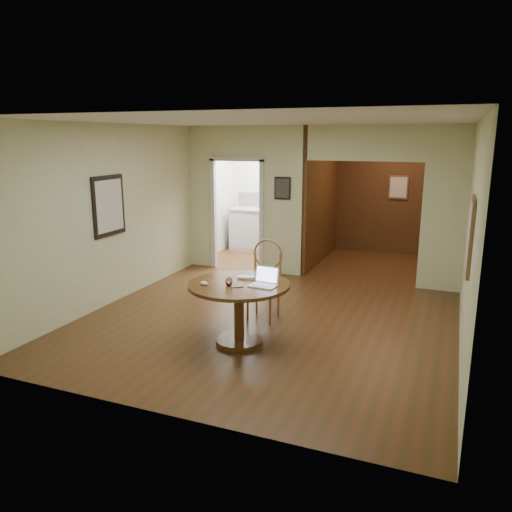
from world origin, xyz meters
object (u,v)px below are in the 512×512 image
at_px(dining_table, 239,299).
at_px(open_laptop, 265,280).
at_px(closed_laptop, 250,278).
at_px(chair, 265,275).

distance_m(dining_table, open_laptop, 0.42).
height_order(dining_table, closed_laptop, closed_laptop).
relative_size(chair, open_laptop, 3.45).
bearing_deg(chair, dining_table, -88.08).
xyz_separation_m(dining_table, closed_laptop, (0.06, 0.22, 0.21)).
relative_size(chair, closed_laptop, 3.29).
relative_size(dining_table, closed_laptop, 3.66).
xyz_separation_m(dining_table, chair, (-0.03, 0.98, 0.05)).
bearing_deg(closed_laptop, dining_table, -122.52).
height_order(dining_table, chair, chair).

